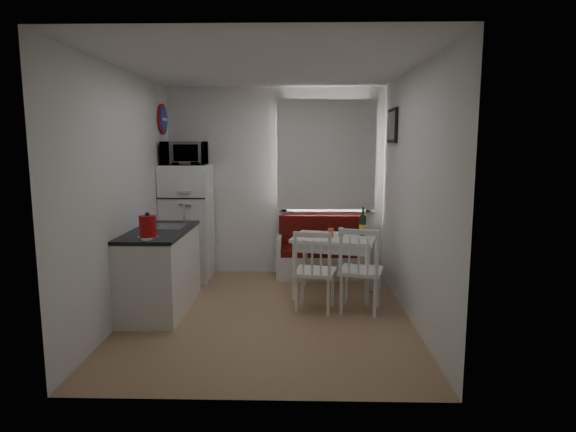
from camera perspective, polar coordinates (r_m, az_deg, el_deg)
name	(u,v)px	position (r m, az deg, el deg)	size (l,w,h in m)	color
floor	(268,315)	(5.31, -2.35, -11.61)	(3.00, 3.50, 0.02)	tan
ceiling	(267,66)	(5.04, -2.54, 17.33)	(3.00, 3.50, 0.02)	white
wall_back	(276,182)	(6.75, -1.45, 4.06)	(3.00, 0.02, 2.60)	white
wall_front	(250,223)	(3.28, -4.47, -0.79)	(3.00, 0.02, 2.60)	white
wall_left	(125,195)	(5.33, -18.77, 2.38)	(0.02, 3.50, 2.60)	white
wall_right	(412,196)	(5.14, 14.52, 2.35)	(0.02, 3.50, 2.60)	white
window	(326,159)	(6.71, 4.56, 6.78)	(1.22, 0.06, 1.47)	white
curtain	(327,155)	(6.63, 4.59, 7.20)	(1.35, 0.02, 1.50)	white
kitchen_counter	(161,269)	(5.53, -14.85, -6.14)	(0.62, 1.32, 1.16)	white
wall_sign	(163,119)	(6.68, -14.55, 11.04)	(0.40, 0.40, 0.03)	#1A30A0
picture_frame	(392,126)	(6.18, 12.23, 10.41)	(0.04, 0.52, 0.42)	black
bench	(319,257)	(6.67, 3.72, -4.91)	(1.17, 0.45, 0.84)	white
dining_table	(334,243)	(5.83, 5.52, -3.23)	(1.10, 0.88, 0.72)	white
chair_left	(315,263)	(5.19, 3.27, -5.57)	(0.50, 0.49, 0.49)	white
chair_right	(362,261)	(5.22, 8.78, -5.34)	(0.54, 0.53, 0.51)	white
fridge	(188,222)	(6.64, -11.81, -0.75)	(0.62, 0.62, 1.55)	white
microwave	(184,153)	(6.50, -12.17, 7.29)	(0.55, 0.38, 0.31)	white
kettle	(148,226)	(4.89, -16.29, -1.20)	(0.20, 0.20, 0.26)	#AF0E0E
wine_bottle	(363,221)	(5.92, 8.87, -0.62)	(0.09, 0.09, 0.34)	#12381C
drinking_glass_orange	(331,233)	(5.75, 5.08, -2.00)	(0.07, 0.07, 0.11)	orange
drinking_glass_blue	(341,232)	(5.86, 6.29, -1.85)	(0.06, 0.06, 0.10)	#89B1E9
plate	(310,235)	(5.82, 2.57, -2.32)	(0.22, 0.22, 0.02)	white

